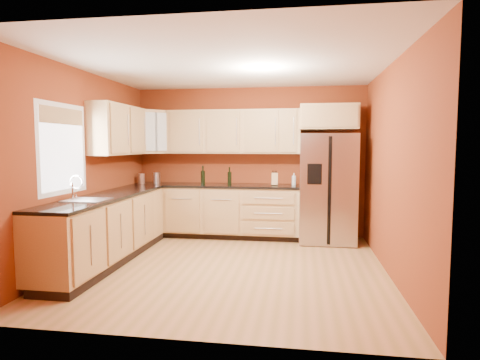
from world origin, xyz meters
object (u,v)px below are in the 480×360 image
object	(u,v)px
canister_left	(142,178)
knife_block	(275,179)
wine_bottle_a	(203,175)
soap_dispenser	(294,179)
refrigerator	(327,188)

from	to	relation	value
canister_left	knife_block	xyz separation A→B (m)	(2.33, 0.06, 0.01)
wine_bottle_a	knife_block	xyz separation A→B (m)	(1.23, 0.07, -0.06)
wine_bottle_a	soap_dispenser	bearing A→B (deg)	4.79
canister_left	soap_dispenser	world-z (taller)	soap_dispenser
wine_bottle_a	knife_block	distance (m)	1.23
canister_left	soap_dispenser	xyz separation A→B (m)	(2.65, 0.12, 0.01)
wine_bottle_a	knife_block	world-z (taller)	wine_bottle_a
canister_left	wine_bottle_a	distance (m)	1.11
refrigerator	wine_bottle_a	world-z (taller)	refrigerator
refrigerator	soap_dispenser	bearing A→B (deg)	167.78
refrigerator	wine_bottle_a	xyz separation A→B (m)	(-2.09, -0.01, 0.19)
wine_bottle_a	soap_dispenser	xyz separation A→B (m)	(1.54, 0.13, -0.06)
refrigerator	knife_block	xyz separation A→B (m)	(-0.87, 0.06, 0.13)
wine_bottle_a	soap_dispenser	world-z (taller)	wine_bottle_a
refrigerator	canister_left	world-z (taller)	refrigerator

